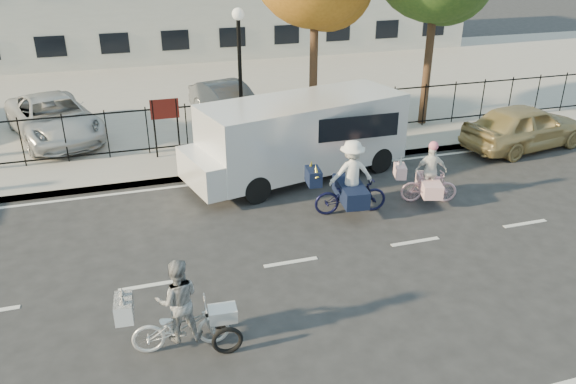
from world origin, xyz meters
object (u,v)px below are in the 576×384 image
object	(u,v)px
white_van	(300,134)
lot_car_b	(54,118)
unicorn_bike	(429,180)
bull_bike	(350,185)
gold_sedan	(525,126)
lamppost	(239,55)
lot_car_c	(228,102)
zebra_trike	(180,315)

from	to	relation	value
white_van	lot_car_b	world-z (taller)	white_van
unicorn_bike	lot_car_b	xyz separation A→B (m)	(-9.59, 7.80, 0.23)
bull_bike	gold_sedan	distance (m)	7.73
white_van	lot_car_b	size ratio (longest dim) A/B	1.34
unicorn_bike	gold_sedan	world-z (taller)	unicorn_bike
lamppost	bull_bike	world-z (taller)	lamppost
lamppost	lot_car_b	xyz separation A→B (m)	(-5.78, 2.80, -2.26)
lot_car_c	lot_car_b	bearing A→B (deg)	167.43
gold_sedan	unicorn_bike	bearing A→B (deg)	108.51
gold_sedan	lot_car_c	world-z (taller)	gold_sedan
lot_car_b	lot_car_c	distance (m)	5.98
lot_car_b	lamppost	bearing A→B (deg)	-43.16
zebra_trike	unicorn_bike	size ratio (longest dim) A/B	1.17
bull_bike	lot_car_b	bearing A→B (deg)	50.00
bull_bike	white_van	size ratio (longest dim) A/B	0.31
gold_sedan	lot_car_c	bearing A→B (deg)	48.42
zebra_trike	lot_car_c	xyz separation A→B (m)	(3.27, 11.96, 0.15)
unicorn_bike	bull_bike	bearing A→B (deg)	106.58
zebra_trike	lot_car_b	bearing A→B (deg)	16.99
lamppost	zebra_trike	size ratio (longest dim) A/B	2.16
lamppost	bull_bike	distance (m)	5.72
lamppost	zebra_trike	world-z (taller)	lamppost
bull_bike	lot_car_c	distance (m)	8.21
lamppost	unicorn_bike	bearing A→B (deg)	-52.69
zebra_trike	white_van	xyz separation A→B (m)	(4.25, 6.54, 0.59)
bull_bike	white_van	world-z (taller)	white_van
white_van	lot_car_c	xyz separation A→B (m)	(-0.98, 5.42, -0.44)
zebra_trike	unicorn_bike	world-z (taller)	zebra_trike
zebra_trike	bull_bike	bearing A→B (deg)	-46.48
zebra_trike	lot_car_b	world-z (taller)	zebra_trike
gold_sedan	lot_car_b	world-z (taller)	lot_car_b
bull_bike	white_van	distance (m)	2.74
lamppost	bull_bike	bearing A→B (deg)	-72.06
unicorn_bike	lot_car_c	distance (m)	8.89
lot_car_b	zebra_trike	bearing A→B (deg)	-94.28
zebra_trike	lot_car_c	size ratio (longest dim) A/B	0.50
zebra_trike	gold_sedan	size ratio (longest dim) A/B	0.46
gold_sedan	zebra_trike	bearing A→B (deg)	109.13
lamppost	white_van	world-z (taller)	lamppost
unicorn_bike	gold_sedan	bearing A→B (deg)	-44.47
lamppost	lot_car_c	distance (m)	3.88
gold_sedan	lot_car_b	size ratio (longest dim) A/B	0.86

